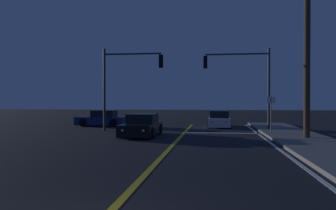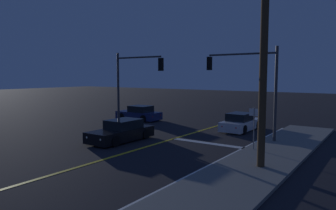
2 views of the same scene
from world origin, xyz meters
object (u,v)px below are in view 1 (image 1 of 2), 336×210
at_px(traffic_signal_near_right, 245,75).
at_px(utility_pole_right, 307,44).
at_px(car_distant_tail_white, 219,120).
at_px(street_sign_corner, 271,109).
at_px(traffic_signal_far_left, 125,76).
at_px(car_lead_oncoming_black, 142,126).
at_px(car_parked_curb_navy, 102,119).

height_order(traffic_signal_near_right, utility_pole_right, utility_pole_right).
height_order(car_distant_tail_white, street_sign_corner, street_sign_corner).
bearing_deg(traffic_signal_far_left, traffic_signal_near_right, 9.45).
bearing_deg(traffic_signal_near_right, car_distant_tail_white, -60.92).
distance_m(traffic_signal_near_right, traffic_signal_far_left, 8.52).
bearing_deg(car_lead_oncoming_black, utility_pole_right, 174.06).
relative_size(car_distant_tail_white, traffic_signal_near_right, 0.73).
relative_size(traffic_signal_near_right, utility_pole_right, 0.59).
bearing_deg(street_sign_corner, car_lead_oncoming_black, -166.02).
bearing_deg(car_lead_oncoming_black, traffic_signal_near_right, -143.39).
xyz_separation_m(car_lead_oncoming_black, traffic_signal_near_right, (6.50, 4.76, 3.39)).
height_order(car_parked_curb_navy, traffic_signal_near_right, traffic_signal_near_right).
relative_size(car_lead_oncoming_black, street_sign_corner, 1.89).
xyz_separation_m(car_lead_oncoming_black, utility_pole_right, (9.29, -1.03, 4.61)).
bearing_deg(car_distant_tail_white, car_parked_curb_navy, -178.63).
height_order(car_lead_oncoming_black, car_distant_tail_white, same).
bearing_deg(car_lead_oncoming_black, car_distant_tail_white, -120.76).
distance_m(car_parked_curb_navy, traffic_signal_near_right, 12.47).
bearing_deg(car_distant_tail_white, street_sign_corner, -61.18).
bearing_deg(car_parked_curb_navy, car_distant_tail_white, -90.03).
xyz_separation_m(utility_pole_right, street_sign_corner, (-1.40, 2.99, -3.57)).
bearing_deg(traffic_signal_near_right, street_sign_corner, 116.40).
relative_size(car_parked_curb_navy, traffic_signal_far_left, 0.72).
relative_size(car_parked_curb_navy, traffic_signal_near_right, 0.71).
height_order(car_distant_tail_white, utility_pole_right, utility_pole_right).
relative_size(car_distant_tail_white, utility_pole_right, 0.43).
relative_size(car_distant_tail_white, car_parked_curb_navy, 1.02).
distance_m(car_lead_oncoming_black, traffic_signal_far_left, 5.11).
xyz_separation_m(car_distant_tail_white, utility_pole_right, (4.53, -8.92, 4.61)).
relative_size(utility_pole_right, street_sign_corner, 4.16).
bearing_deg(traffic_signal_far_left, car_lead_oncoming_black, -60.51).
xyz_separation_m(car_lead_oncoming_black, traffic_signal_far_left, (-1.90, 3.36, 3.34)).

